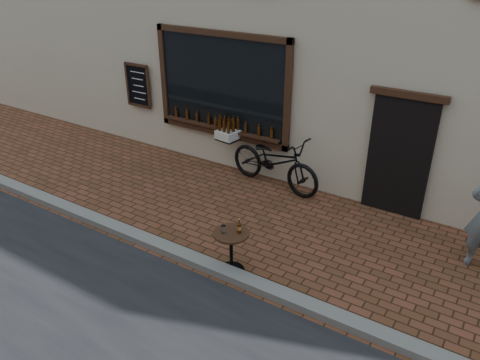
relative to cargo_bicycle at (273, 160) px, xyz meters
The scene contains 4 objects.
ground 3.27m from the cargo_bicycle, 81.31° to the right, with size 90.00×90.00×0.00m, color #532F1A.
kerb 3.07m from the cargo_bicycle, 80.73° to the right, with size 90.00×0.25×0.12m, color slate.
cargo_bicycle is the anchor object (origin of this frame).
bistro_table 2.96m from the cargo_bicycle, 73.40° to the right, with size 0.54×0.54×0.93m.
Camera 1 is at (3.57, -4.49, 4.52)m, focal length 35.00 mm.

